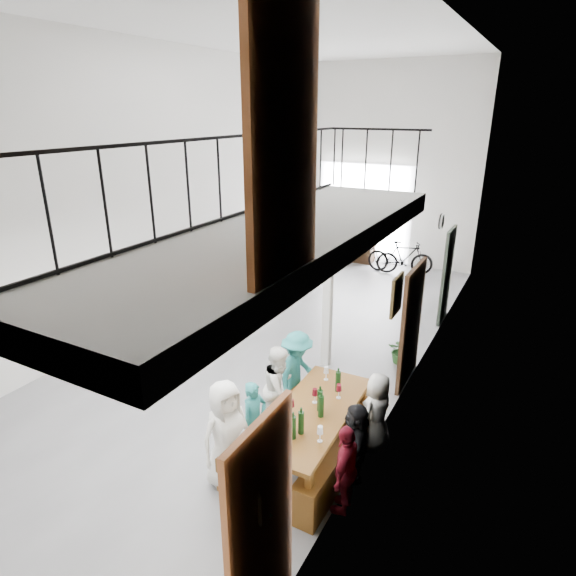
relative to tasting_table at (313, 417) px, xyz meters
The scene contains 24 objects.
floor 3.69m from the tasting_table, 127.37° to the left, with size 12.00×12.00×0.00m, color slate.
room_walls 4.61m from the tasting_table, 127.37° to the left, with size 12.00×12.00×12.00m.
gateway_portal 9.22m from the tasting_table, 106.42° to the left, with size 2.80×0.08×2.80m, color white.
right_wall_decor 1.53m from the tasting_table, 63.71° to the left, with size 0.07×8.28×5.07m.
balcony 2.28m from the tasting_table, 131.94° to the right, with size 1.52×5.62×4.00m.
tasting_table is the anchor object (origin of this frame).
bench_inner 0.75m from the tasting_table, behind, with size 0.32×2.00×0.46m, color brown.
bench_wall 0.59m from the tasting_table, 14.23° to the left, with size 0.28×2.19×0.50m, color brown.
tableware 0.25m from the tasting_table, 77.74° to the right, with size 0.64×1.51×0.35m.
side_bench 6.03m from the tasting_table, 141.44° to the left, with size 0.39×1.81×0.51m, color brown.
oak_barrel 7.90m from the tasting_table, 122.98° to the left, with size 0.63×0.63×0.92m.
serving_counter 9.07m from the tasting_table, 109.77° to the left, with size 1.82×0.51×0.96m, color #392413.
counter_bottles 9.07m from the tasting_table, 109.78° to the left, with size 1.58×0.14×0.28m.
guest_left_a 1.08m from the tasting_table, 134.67° to the right, with size 0.67×0.44×1.37m, color white.
guest_left_b 0.78m from the tasting_table, 165.77° to the right, with size 0.39×0.25×1.06m, color teal.
guest_left_c 0.87m from the tasting_table, 147.18° to the left, with size 0.61×0.48×1.26m, color white.
guest_left_d 1.18m from the tasting_table, 126.98° to the left, with size 0.83×0.48×1.29m, color teal.
guest_right_a 0.83m from the tasting_table, 37.61° to the right, with size 0.64×0.27×1.10m, color maroon.
guest_right_b 0.58m from the tasting_table, ahead, with size 0.94×0.30×1.01m, color black.
guest_right_c 0.91m from the tasting_table, 47.87° to the left, with size 0.54×0.35×1.11m, color white.
host_standing 1.84m from the tasting_table, 82.13° to the right, with size 0.62×0.41×1.71m, color #4B542F.
potted_plant 3.14m from the tasting_table, 85.38° to the left, with size 0.43×0.38×0.48m, color #1A4C1C.
bicycle_near 8.34m from the tasting_table, 106.46° to the left, with size 0.61×1.75×0.92m, color black.
bicycle_far 8.08m from the tasting_table, 97.63° to the left, with size 0.43×1.52×0.91m, color black.
Camera 1 is at (4.30, -7.40, 4.25)m, focal length 30.00 mm.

